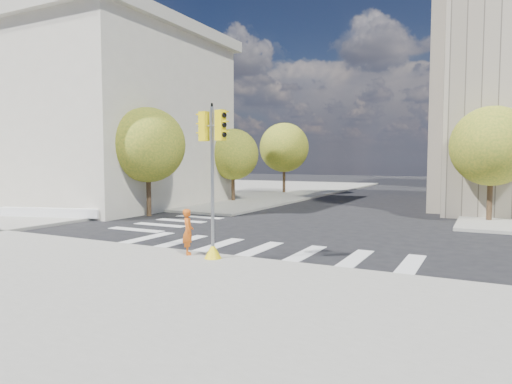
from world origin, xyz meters
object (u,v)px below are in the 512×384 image
lamp_near (501,139)px  planter_wall (50,212)px  lamp_far (497,146)px  photographer (188,232)px  traffic_signal (213,193)px

lamp_near → planter_wall: size_ratio=1.35×
lamp_near → lamp_far: same height
lamp_far → photographer: size_ratio=5.24×
lamp_near → planter_wall: (-22.35, -13.80, -4.18)m
lamp_near → traffic_signal: size_ratio=1.63×
planter_wall → photographer: bearing=-37.0°
lamp_near → traffic_signal: 20.68m
photographer → lamp_near: bearing=-68.7°
traffic_signal → planter_wall: bearing=174.5°
traffic_signal → lamp_far: bearing=89.6°
photographer → planter_wall: photographer is taller
traffic_signal → photographer: traffic_signal is taller
lamp_far → photographer: 34.16m
lamp_near → photographer: 21.21m
traffic_signal → photographer: (-1.06, 0.13, -1.35)m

